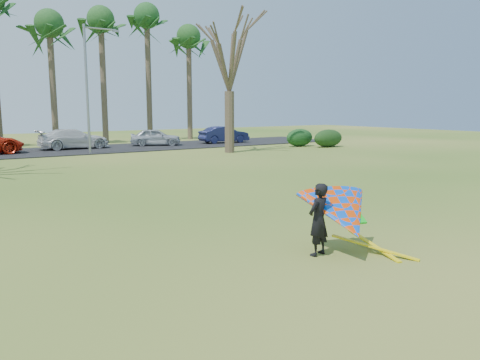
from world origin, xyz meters
TOP-DOWN VIEW (x-y plane):
  - ground at (0.00, 0.00)m, footprint 100.00×100.00m
  - parking_strip at (0.00, 25.00)m, footprint 46.00×7.00m
  - palm_6 at (2.00, 31.00)m, footprint 4.84×4.84m
  - palm_7 at (6.00, 31.00)m, footprint 4.84×4.84m
  - palm_8 at (10.00, 31.00)m, footprint 4.84×4.84m
  - palm_9 at (14.00, 31.00)m, footprint 4.84×4.84m
  - bare_tree_right at (10.00, 18.00)m, footprint 6.27×6.27m
  - streetlight at (2.16, 22.00)m, footprint 2.28×0.18m
  - hedge_near at (18.46, 17.45)m, footprint 2.63×1.19m
  - hedge_far at (17.05, 19.07)m, footprint 2.41×1.13m
  - car_3 at (2.05, 25.93)m, footprint 4.82×1.99m
  - car_4 at (8.02, 25.39)m, footprint 4.08×2.90m
  - car_5 at (13.80, 24.73)m, footprint 4.18×1.71m
  - kite_flyer at (0.13, -1.47)m, footprint 2.13×2.39m

SIDE VIEW (x-z plane):
  - ground at x=0.00m, z-range 0.00..0.00m
  - parking_strip at x=0.00m, z-range 0.00..0.06m
  - hedge_near at x=18.46m, z-range 0.00..1.32m
  - hedge_far at x=17.05m, z-range 0.00..1.34m
  - car_4 at x=8.02m, z-range 0.06..1.35m
  - car_5 at x=13.80m, z-range 0.06..1.41m
  - car_3 at x=2.05m, z-range 0.06..1.46m
  - kite_flyer at x=0.13m, z-range -0.17..1.85m
  - streetlight at x=2.16m, z-range 0.46..8.46m
  - bare_tree_right at x=10.00m, z-range 1.96..11.17m
  - palm_6 at x=2.00m, z-range 3.75..14.59m
  - palm_9 at x=14.00m, z-range 3.75..14.59m
  - palm_7 at x=6.00m, z-range 4.08..15.62m
  - palm_8 at x=10.00m, z-range 4.40..16.64m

